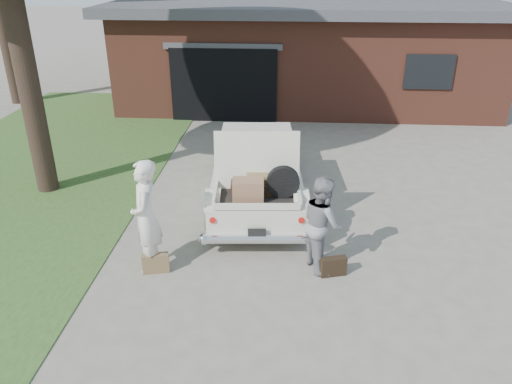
{
  "coord_description": "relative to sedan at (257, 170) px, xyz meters",
  "views": [
    {
      "loc": [
        0.53,
        -6.85,
        4.65
      ],
      "look_at": [
        0.0,
        0.6,
        1.1
      ],
      "focal_mm": 35.0,
      "sensor_mm": 36.0,
      "label": 1
    }
  ],
  "objects": [
    {
      "name": "woman_left",
      "position": [
        -1.56,
        -2.65,
        0.27
      ],
      "size": [
        0.58,
        0.77,
        1.89
      ],
      "primitive_type": "imported",
      "rotation": [
        0.0,
        0.0,
        -1.36
      ],
      "color": "white",
      "rests_on": "ground"
    },
    {
      "name": "suitcase_right",
      "position": [
        1.41,
        -2.66,
        -0.52
      ],
      "size": [
        0.44,
        0.24,
        0.32
      ],
      "primitive_type": "cube",
      "rotation": [
        0.0,
        0.0,
        0.27
      ],
      "color": "black",
      "rests_on": "ground"
    },
    {
      "name": "grass_strip",
      "position": [
        -5.38,
        0.45,
        -0.67
      ],
      "size": [
        6.0,
        16.0,
        0.02
      ],
      "primitive_type": "cube",
      "color": "#2D4C1E",
      "rests_on": "ground"
    },
    {
      "name": "woman_right",
      "position": [
        1.21,
        -2.39,
        0.12
      ],
      "size": [
        0.83,
        0.93,
        1.59
      ],
      "primitive_type": "imported",
      "rotation": [
        0.0,
        0.0,
        1.92
      ],
      "color": "gray",
      "rests_on": "ground"
    },
    {
      "name": "house",
      "position": [
        1.1,
        8.92,
        0.99
      ],
      "size": [
        12.8,
        7.8,
        3.3
      ],
      "color": "brown",
      "rests_on": "ground"
    },
    {
      "name": "suitcase_left",
      "position": [
        -1.44,
        -2.78,
        -0.51
      ],
      "size": [
        0.45,
        0.23,
        0.33
      ],
      "primitive_type": "cube",
      "rotation": [
        0.0,
        0.0,
        0.23
      ],
      "color": "olive",
      "rests_on": "ground"
    },
    {
      "name": "sedan",
      "position": [
        0.0,
        0.0,
        0.0
      ],
      "size": [
        2.09,
        4.71,
        1.9
      ],
      "rotation": [
        0.0,
        0.0,
        0.07
      ],
      "color": "beige",
      "rests_on": "ground"
    },
    {
      "name": "ground",
      "position": [
        0.12,
        -2.55,
        -0.68
      ],
      "size": [
        90.0,
        90.0,
        0.0
      ],
      "primitive_type": "plane",
      "color": "gray",
      "rests_on": "ground"
    }
  ]
}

